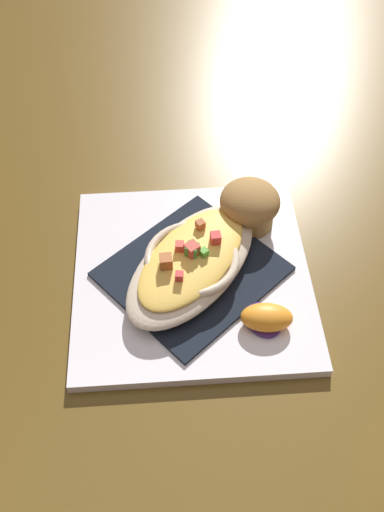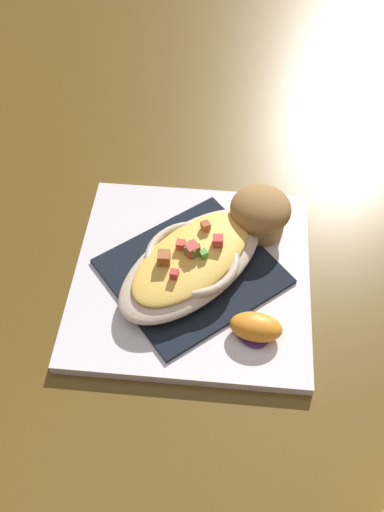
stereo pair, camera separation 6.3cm
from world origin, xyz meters
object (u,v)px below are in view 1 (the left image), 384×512
at_px(gratin_dish, 192,261).
at_px(orange_garnish, 266,318).
at_px(square_plate, 192,276).
at_px(muffin, 250,205).

height_order(gratin_dish, orange_garnish, gratin_dish).
relative_size(square_plate, orange_garnish, 4.25).
xyz_separation_m(square_plate, muffin, (0.09, 0.06, 0.03)).
relative_size(gratin_dish, orange_garnish, 3.50).
height_order(gratin_dish, muffin, muffin).
relative_size(square_plate, gratin_dish, 1.22).
xyz_separation_m(gratin_dish, orange_garnish, (0.06, -0.09, -0.01)).
height_order(square_plate, gratin_dish, gratin_dish).
xyz_separation_m(square_plate, gratin_dish, (-0.00, 0.00, 0.03)).
bearing_deg(muffin, orange_garnish, -102.31).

